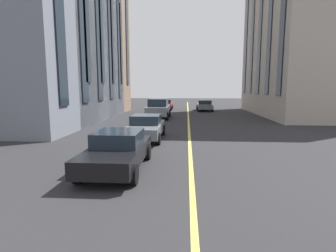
# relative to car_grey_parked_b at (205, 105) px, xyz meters

# --- Properties ---
(lane_centre_line) EXTENTS (80.00, 0.16, 0.01)m
(lane_centre_line) POSITION_rel_car_grey_parked_b_xyz_m (-19.05, 2.10, -0.70)
(lane_centre_line) COLOR #D8C64C
(lane_centre_line) RESTS_ON ground_plane
(car_grey_parked_b) EXTENTS (4.40, 1.95, 1.37)m
(car_grey_parked_b) POSITION_rel_car_grey_parked_b_xyz_m (0.00, 0.00, 0.00)
(car_grey_parked_b) COLOR slate
(car_grey_parked_b) RESTS_ON ground_plane
(car_black_oncoming) EXTENTS (4.40, 1.95, 1.37)m
(car_black_oncoming) POSITION_rel_car_grey_parked_b_xyz_m (-24.97, 4.73, 0.00)
(car_black_oncoming) COLOR black
(car_black_oncoming) RESTS_ON ground_plane
(car_grey_far) EXTENTS (4.40, 1.95, 1.37)m
(car_grey_far) POSITION_rel_car_grey_parked_b_xyz_m (-19.24, 4.59, 0.00)
(car_grey_far) COLOR slate
(car_grey_far) RESTS_ON ground_plane
(car_red_near) EXTENTS (4.40, 1.95, 1.37)m
(car_red_near) POSITION_rel_car_grey_parked_b_xyz_m (1.37, 5.14, 0.00)
(car_red_near) COLOR #B21E1E
(car_red_near) RESTS_ON ground_plane
(car_grey_parked_a) EXTENTS (4.70, 2.14, 1.88)m
(car_grey_parked_a) POSITION_rel_car_grey_parked_b_xyz_m (-8.84, 4.98, 0.27)
(car_grey_parked_a) COLOR slate
(car_grey_parked_a) RESTS_ON ground_plane
(building_left_near) EXTENTS (16.97, 8.48, 13.19)m
(building_left_near) POSITION_rel_car_grey_parked_b_xyz_m (-11.96, 13.78, 5.89)
(building_left_near) COLOR slate
(building_left_near) RESTS_ON ground_plane
(building_right_near) EXTENTS (16.85, 9.01, 16.09)m
(building_right_near) POSITION_rel_car_grey_parked_b_xyz_m (-4.47, -9.84, 7.34)
(building_right_near) COLOR #A89E8E
(building_right_near) RESTS_ON ground_plane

